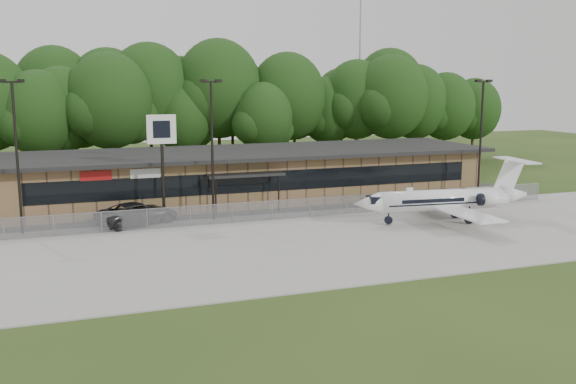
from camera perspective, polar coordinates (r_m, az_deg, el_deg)
name	(u,v)px	position (r m, az deg, el deg)	size (l,w,h in m)	color
ground	(381,278)	(34.03, 8.22, -7.55)	(160.00, 160.00, 0.00)	#2B4217
apron	(321,241)	(40.97, 2.97, -4.40)	(64.00, 18.00, 0.08)	#9E9B93
parking_lot	(266,208)	(51.51, -1.97, -1.45)	(50.00, 9.00, 0.06)	#383835
terminal	(250,174)	(55.33, -3.39, 1.58)	(41.00, 11.65, 4.30)	#8A6545
fence	(285,210)	(47.18, -0.30, -1.57)	(46.00, 0.04, 1.52)	gray
treeline	(204,105)	(72.31, -7.52, 7.69)	(72.00, 12.00, 15.00)	#113410
radio_mast	(360,62)	(85.28, 6.38, 11.39)	(0.20, 0.20, 25.00)	gray
light_pole_left	(16,145)	(45.37, -23.01, 3.83)	(1.55, 0.30, 10.23)	black
light_pole_mid	(212,139)	(46.47, -6.77, 4.67)	(1.55, 0.30, 10.23)	black
light_pole_right	(481,131)	(56.28, 16.78, 5.22)	(1.55, 0.30, 10.23)	black
business_jet	(447,201)	(47.47, 13.97, -0.74)	(13.56, 12.11, 4.56)	white
suv	(138,214)	(46.80, -13.23, -1.88)	(2.70, 5.86, 1.63)	#2B2B2E
pole_sign	(162,141)	(46.10, -11.16, 4.49)	(2.04, 0.28, 7.79)	black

